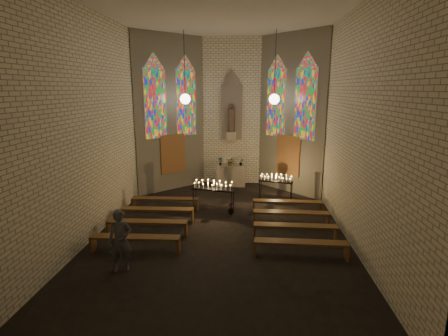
{
  "coord_description": "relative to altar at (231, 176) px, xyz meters",
  "views": [
    {
      "loc": [
        0.88,
        -11.01,
        4.64
      ],
      "look_at": [
        -0.04,
        1.48,
        1.78
      ],
      "focal_mm": 28.0,
      "sensor_mm": 36.0,
      "label": 1
    }
  ],
  "objects": [
    {
      "name": "floor",
      "position": [
        0.0,
        -5.45,
        -0.5
      ],
      "size": [
        12.0,
        12.0,
        0.0
      ],
      "primitive_type": "plane",
      "color": "black",
      "rests_on": "ground"
    },
    {
      "name": "room",
      "position": [
        -0.0,
        -2.08,
        3.22
      ],
      "size": [
        8.22,
        12.43,
        7.0
      ],
      "color": "#F5EDCD",
      "rests_on": "ground"
    },
    {
      "name": "altar",
      "position": [
        0.0,
        0.0,
        0.0
      ],
      "size": [
        1.4,
        0.6,
        1.0
      ],
      "primitive_type": "cube",
      "color": "#BCAE99",
      "rests_on": "ground"
    },
    {
      "name": "flower_vase_left",
      "position": [
        -0.51,
        -0.04,
        0.7
      ],
      "size": [
        0.24,
        0.2,
        0.41
      ],
      "primitive_type": "imported",
      "rotation": [
        0.0,
        0.0,
        0.26
      ],
      "color": "#4C723F",
      "rests_on": "altar"
    },
    {
      "name": "flower_vase_center",
      "position": [
        -0.0,
        -0.06,
        0.71
      ],
      "size": [
        0.47,
        0.44,
        0.42
      ],
      "primitive_type": "imported",
      "rotation": [
        0.0,
        0.0,
        -0.37
      ],
      "color": "#4C723F",
      "rests_on": "altar"
    },
    {
      "name": "flower_vase_right",
      "position": [
        0.5,
        0.02,
        0.67
      ],
      "size": [
        0.19,
        0.16,
        0.34
      ],
      "primitive_type": "imported",
      "rotation": [
        0.0,
        0.0,
        0.06
      ],
      "color": "#4C723F",
      "rests_on": "altar"
    },
    {
      "name": "aisle_flower_pot",
      "position": [
        0.23,
        -3.94,
        -0.28
      ],
      "size": [
        0.25,
        0.25,
        0.43
      ],
      "primitive_type": "imported",
      "rotation": [
        0.0,
        0.0,
        -0.06
      ],
      "color": "#4C723F",
      "rests_on": "ground"
    },
    {
      "name": "votive_stand_left",
      "position": [
        -0.46,
        -3.85,
        0.52
      ],
      "size": [
        1.66,
        0.72,
        1.18
      ],
      "rotation": [
        0.0,
        0.0,
        -0.21
      ],
      "color": "black",
      "rests_on": "ground"
    },
    {
      "name": "votive_stand_right",
      "position": [
        2.02,
        -2.11,
        0.39
      ],
      "size": [
        1.46,
        0.73,
        1.04
      ],
      "rotation": [
        0.0,
        0.0,
        -0.29
      ],
      "color": "black",
      "rests_on": "ground"
    },
    {
      "name": "pew_left_0",
      "position": [
        -2.36,
        -3.73,
        -0.1
      ],
      "size": [
        2.6,
        0.4,
        0.5
      ],
      "rotation": [
        0.0,
        0.0,
        0.02
      ],
      "color": "brown",
      "rests_on": "ground"
    },
    {
      "name": "pew_right_0",
      "position": [
        2.36,
        -3.73,
        -0.1
      ],
      "size": [
        2.6,
        0.4,
        0.5
      ],
      "rotation": [
        0.0,
        0.0,
        -0.02
      ],
      "color": "brown",
      "rests_on": "ground"
    },
    {
      "name": "pew_left_1",
      "position": [
        -2.36,
        -4.93,
        -0.1
      ],
      "size": [
        2.6,
        0.4,
        0.5
      ],
      "rotation": [
        0.0,
        0.0,
        0.02
      ],
      "color": "brown",
      "rests_on": "ground"
    },
    {
      "name": "pew_right_1",
      "position": [
        2.36,
        -4.93,
        -0.1
      ],
      "size": [
        2.6,
        0.4,
        0.5
      ],
      "rotation": [
        0.0,
        0.0,
        -0.02
      ],
      "color": "brown",
      "rests_on": "ground"
    },
    {
      "name": "pew_left_2",
      "position": [
        -2.36,
        -6.13,
        -0.1
      ],
      "size": [
        2.6,
        0.4,
        0.5
      ],
      "rotation": [
        0.0,
        0.0,
        0.02
      ],
      "color": "brown",
      "rests_on": "ground"
    },
    {
      "name": "pew_right_2",
      "position": [
        2.36,
        -6.13,
        -0.1
      ],
      "size": [
        2.6,
        0.4,
        0.5
      ],
      "rotation": [
        0.0,
        0.0,
        -0.02
      ],
      "color": "brown",
      "rests_on": "ground"
    },
    {
      "name": "pew_left_3",
      "position": [
        -2.36,
        -7.33,
        -0.1
      ],
      "size": [
        2.6,
        0.4,
        0.5
      ],
      "rotation": [
        0.0,
        0.0,
        0.02
      ],
      "color": "brown",
      "rests_on": "ground"
    },
    {
      "name": "pew_right_3",
      "position": [
        2.36,
        -7.33,
        -0.1
      ],
      "size": [
        2.6,
        0.4,
        0.5
      ],
      "rotation": [
        0.0,
        0.0,
        -0.02
      ],
      "color": "brown",
      "rests_on": "ground"
    },
    {
      "name": "visitor",
      "position": [
        -2.39,
        -8.35,
        0.32
      ],
      "size": [
        0.68,
        0.54,
        1.65
      ],
      "primitive_type": "imported",
      "rotation": [
        0.0,
        0.0,
        0.27
      ],
      "color": "#4C4D56",
      "rests_on": "ground"
    }
  ]
}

